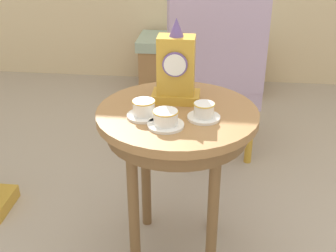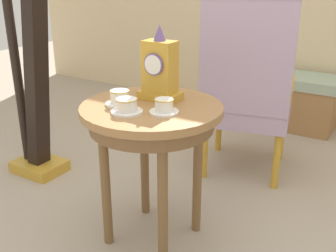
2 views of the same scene
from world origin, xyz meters
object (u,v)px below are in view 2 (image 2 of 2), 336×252
at_px(teacup_right, 127,106).
at_px(armchair, 247,85).
at_px(teacup_center, 164,107).
at_px(harp, 30,60).
at_px(teacup_left, 120,98).
at_px(side_table, 152,124).
at_px(mantel_clock, 160,70).
at_px(window_bench, 278,98).

height_order(teacup_right, armchair, armchair).
height_order(teacup_center, harp, harp).
bearing_deg(teacup_left, side_table, 30.42).
bearing_deg(teacup_right, mantel_clock, 86.28).
relative_size(teacup_left, window_bench, 0.13).
bearing_deg(teacup_left, armchair, 75.60).
bearing_deg(teacup_right, armchair, 81.58).
bearing_deg(teacup_center, mantel_clock, 127.52).
height_order(teacup_left, teacup_center, teacup_left).
bearing_deg(armchair, window_bench, 95.68).
height_order(teacup_left, harp, harp).
bearing_deg(armchair, side_table, -97.83).
bearing_deg(mantel_clock, teacup_center, -52.48).
height_order(side_table, teacup_left, teacup_left).
distance_m(side_table, window_bench, 1.93).
xyz_separation_m(teacup_center, mantel_clock, (-0.12, 0.15, 0.11)).
height_order(armchair, harp, harp).
height_order(armchair, window_bench, armchair).
bearing_deg(teacup_left, window_bench, 86.15).
relative_size(mantel_clock, window_bench, 0.34).
distance_m(teacup_right, mantel_clock, 0.25).
distance_m(teacup_right, armchair, 1.00).
xyz_separation_m(armchair, harp, (-1.10, -0.67, 0.15)).
bearing_deg(teacup_center, side_table, 148.64).
height_order(teacup_right, harp, harp).
bearing_deg(harp, side_table, -10.36).
xyz_separation_m(teacup_left, teacup_right, (0.09, -0.07, -0.00)).
bearing_deg(teacup_center, armchair, 89.20).
distance_m(side_table, harp, 1.01).
distance_m(side_table, mantel_clock, 0.24).
relative_size(side_table, window_bench, 0.70).
bearing_deg(harp, teacup_right, -18.43).
bearing_deg(harp, teacup_center, -12.59).
bearing_deg(mantel_clock, teacup_left, -123.04).
relative_size(mantel_clock, armchair, 0.29).
xyz_separation_m(harp, window_bench, (1.00, 1.71, -0.52)).
distance_m(side_table, armchair, 0.85).
relative_size(side_table, teacup_center, 5.55).
distance_m(teacup_left, armchair, 0.95).
xyz_separation_m(side_table, teacup_left, (-0.12, -0.07, 0.12)).
bearing_deg(harp, window_bench, 59.67).
height_order(side_table, armchair, armchair).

